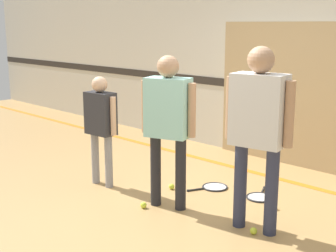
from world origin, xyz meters
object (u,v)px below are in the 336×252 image
object	(u,v)px
person_instructor	(168,116)
tennis_ball_stray_left	(172,187)
racket_spare_on_floor	(260,197)
tennis_ball_stray_right	(254,231)
tennis_ball_near_instructor	(144,205)
person_student_right	(258,120)
racket_second_spare	(214,187)
person_student_left	(101,119)
tennis_ball_by_spare_racket	(274,206)

from	to	relation	value
person_instructor	tennis_ball_stray_left	xyz separation A→B (m)	(-0.34, 0.41, -0.95)
racket_spare_on_floor	tennis_ball_stray_left	bearing A→B (deg)	94.66
tennis_ball_stray_right	racket_spare_on_floor	bearing A→B (deg)	120.07
tennis_ball_near_instructor	racket_spare_on_floor	bearing A→B (deg)	57.59
person_instructor	tennis_ball_stray_right	bearing A→B (deg)	-14.10
person_student_right	tennis_ball_stray_left	bearing A→B (deg)	-20.28
tennis_ball_stray_right	person_student_right	bearing A→B (deg)	122.33
racket_second_spare	person_student_left	bearing A→B (deg)	-26.77
tennis_ball_near_instructor	tennis_ball_stray_right	bearing A→B (deg)	13.54
racket_spare_on_floor	tennis_ball_by_spare_racket	xyz separation A→B (m)	(0.29, -0.18, 0.02)
person_instructor	person_student_left	bearing A→B (deg)	164.78
tennis_ball_near_instructor	tennis_ball_stray_left	bearing A→B (deg)	106.78
person_instructor	person_student_left	size ratio (longest dim) A/B	1.22
racket_spare_on_floor	racket_second_spare	bearing A→B (deg)	76.90
tennis_ball_near_instructor	tennis_ball_stray_right	xyz separation A→B (m)	(1.18, 0.28, 0.00)
racket_second_spare	tennis_ball_by_spare_racket	size ratio (longest dim) A/B	8.15
tennis_ball_by_spare_racket	racket_spare_on_floor	bearing A→B (deg)	147.94
person_student_left	racket_second_spare	xyz separation A→B (m)	(1.03, 0.85, -0.80)
person_instructor	tennis_ball_by_spare_racket	distance (m)	1.46
racket_second_spare	racket_spare_on_floor	bearing A→B (deg)	124.80
person_student_left	tennis_ball_near_instructor	xyz separation A→B (m)	(0.89, -0.15, -0.77)
racket_second_spare	person_instructor	bearing A→B (deg)	25.08
racket_second_spare	tennis_ball_near_instructor	size ratio (longest dim) A/B	8.15
person_student_left	person_student_right	bearing A→B (deg)	2.06
person_student_left	racket_second_spare	world-z (taller)	person_student_left
person_instructor	tennis_ball_by_spare_racket	xyz separation A→B (m)	(0.84, 0.72, -0.95)
person_instructor	racket_second_spare	bearing A→B (deg)	73.06
person_student_left	tennis_ball_stray_left	distance (m)	1.15
person_instructor	tennis_ball_near_instructor	distance (m)	0.99
racket_second_spare	tennis_ball_stray_left	bearing A→B (deg)	-16.68
person_instructor	tennis_ball_stray_right	size ratio (longest dim) A/B	24.11
person_student_left	racket_second_spare	distance (m)	1.55
racket_spare_on_floor	tennis_ball_stray_right	world-z (taller)	tennis_ball_stray_right
person_student_right	racket_second_spare	distance (m)	1.57
person_student_right	tennis_ball_by_spare_racket	distance (m)	1.18
tennis_ball_near_instructor	tennis_ball_stray_right	distance (m)	1.22
tennis_ball_stray_left	tennis_ball_near_instructor	bearing A→B (deg)	-73.22
racket_spare_on_floor	tennis_ball_by_spare_racket	world-z (taller)	tennis_ball_by_spare_racket
tennis_ball_near_instructor	person_student_left	bearing A→B (deg)	170.36
tennis_ball_stray_right	tennis_ball_near_instructor	bearing A→B (deg)	-166.46
tennis_ball_near_instructor	tennis_ball_by_spare_racket	distance (m)	1.36
person_instructor	tennis_ball_by_spare_racket	size ratio (longest dim) A/B	24.11
racket_spare_on_floor	tennis_ball_near_instructor	xyz separation A→B (m)	(-0.71, -1.11, 0.02)
person_student_right	tennis_ball_stray_right	world-z (taller)	person_student_right
person_student_left	tennis_ball_by_spare_racket	distance (m)	2.18
person_student_left	racket_spare_on_floor	bearing A→B (deg)	26.96
person_student_right	racket_spare_on_floor	world-z (taller)	person_student_right
tennis_ball_by_spare_racket	tennis_ball_stray_right	xyz separation A→B (m)	(0.19, -0.65, 0.00)
person_instructor	person_student_right	xyz separation A→B (m)	(0.97, 0.16, 0.07)
person_instructor	tennis_ball_stray_left	size ratio (longest dim) A/B	24.11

